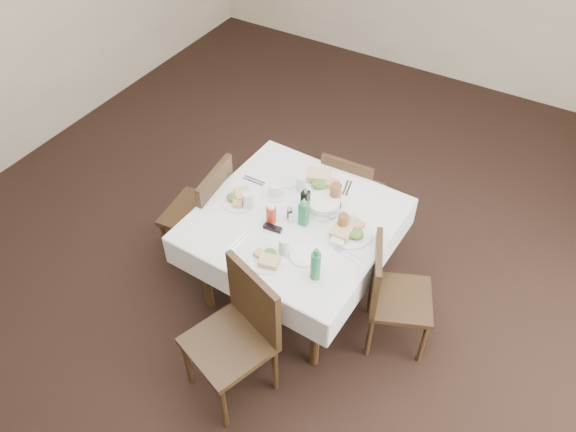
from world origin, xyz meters
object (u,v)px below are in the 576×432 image
at_px(chair_north, 349,192).
at_px(chair_west, 206,209).
at_px(dining_table, 294,227).
at_px(chair_south, 240,328).
at_px(water_n, 301,184).
at_px(water_s, 284,246).
at_px(water_e, 350,218).
at_px(ketchup_bottle, 271,214).
at_px(oil_cruet_green, 304,213).
at_px(green_bottle, 316,265).
at_px(oil_cruet_dark, 305,200).
at_px(bread_basket, 323,205).
at_px(coffee_mug, 276,191).
at_px(chair_east, 389,291).
at_px(water_w, 248,201).

bearing_deg(chair_north, chair_west, -136.90).
height_order(dining_table, chair_south, chair_south).
relative_size(water_n, water_s, 0.99).
xyz_separation_m(water_e, ketchup_bottle, (-0.45, -0.23, 0.01)).
relative_size(water_n, water_e, 1.11).
distance_m(oil_cruet_green, green_bottle, 0.45).
xyz_separation_m(chair_south, oil_cruet_dark, (-0.06, 0.87, 0.30)).
bearing_deg(ketchup_bottle, oil_cruet_green, 25.45).
height_order(chair_south, oil_cruet_green, oil_cruet_green).
bearing_deg(chair_west, oil_cruet_green, 1.91).
bearing_deg(bread_basket, chair_west, -166.29).
height_order(water_e, coffee_mug, water_e).
bearing_deg(dining_table, water_n, 110.11).
bearing_deg(ketchup_bottle, chair_east, 5.66).
xyz_separation_m(dining_table, chair_south, (0.08, -0.78, -0.13)).
xyz_separation_m(dining_table, green_bottle, (0.35, -0.37, 0.19)).
bearing_deg(chair_east, water_s, -155.46).
relative_size(ketchup_bottle, coffee_mug, 1.05).
bearing_deg(chair_south, green_bottle, 56.10).
xyz_separation_m(chair_east, water_e, (-0.37, 0.15, 0.33)).
height_order(chair_south, water_n, chair_south).
relative_size(chair_south, coffee_mug, 7.01).
relative_size(chair_north, water_n, 6.67).
distance_m(chair_west, water_n, 0.75).
relative_size(water_s, green_bottle, 0.54).
distance_m(water_s, green_bottle, 0.26).
xyz_separation_m(dining_table, chair_west, (-0.72, -0.04, -0.15)).
relative_size(water_s, oil_cruet_green, 0.56).
relative_size(dining_table, chair_west, 1.39).
xyz_separation_m(chair_east, coffee_mug, (-0.93, 0.14, 0.32)).
height_order(dining_table, oil_cruet_green, oil_cruet_green).
height_order(chair_west, oil_cruet_dark, oil_cruet_dark).
distance_m(water_e, water_w, 0.68).
bearing_deg(water_n, chair_north, 69.44).
relative_size(chair_east, water_n, 6.75).
bearing_deg(dining_table, water_e, 20.06).
height_order(dining_table, water_s, water_s).
height_order(chair_north, oil_cruet_dark, oil_cruet_dark).
relative_size(water_e, oil_cruet_green, 0.51).
distance_m(water_e, oil_cruet_green, 0.30).
bearing_deg(chair_east, oil_cruet_dark, 169.84).
distance_m(water_w, oil_cruet_dark, 0.38).
distance_m(dining_table, water_w, 0.35).
distance_m(water_n, water_e, 0.45).
relative_size(chair_north, oil_cruet_dark, 4.14).
distance_m(oil_cruet_dark, oil_cruet_green, 0.13).
relative_size(water_e, green_bottle, 0.49).
distance_m(dining_table, bread_basket, 0.24).
bearing_deg(chair_north, green_bottle, -75.58).
distance_m(water_n, bread_basket, 0.24).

